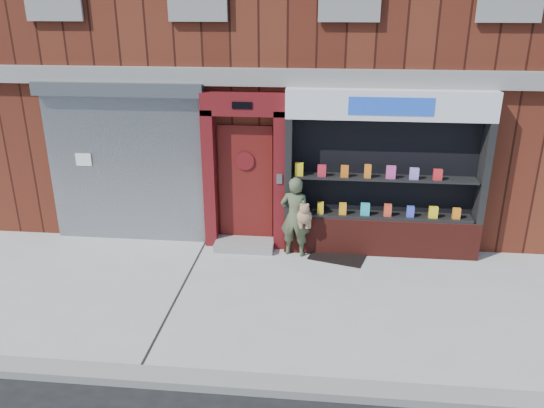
# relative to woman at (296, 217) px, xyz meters

# --- Properties ---
(ground) EXTENTS (80.00, 80.00, 0.00)m
(ground) POSITION_rel_woman_xyz_m (-0.22, -1.54, -0.75)
(ground) COLOR #9E9E99
(ground) RESTS_ON ground
(curb) EXTENTS (60.00, 0.30, 0.12)m
(curb) POSITION_rel_woman_xyz_m (-0.22, -3.69, -0.69)
(curb) COLOR gray
(curb) RESTS_ON ground
(building) EXTENTS (12.00, 8.16, 8.00)m
(building) POSITION_rel_woman_xyz_m (-0.22, 4.45, 3.25)
(building) COLOR #4A1B11
(building) RESTS_ON ground
(shutter_bay) EXTENTS (3.10, 0.30, 3.04)m
(shutter_bay) POSITION_rel_woman_xyz_m (-3.22, 0.39, 0.97)
(shutter_bay) COLOR gray
(shutter_bay) RESTS_ON ground
(red_door_bay) EXTENTS (1.52, 0.58, 2.90)m
(red_door_bay) POSITION_rel_woman_xyz_m (-0.97, 0.32, 0.71)
(red_door_bay) COLOR #5D1013
(red_door_bay) RESTS_ON ground
(pharmacy_bay) EXTENTS (3.50, 0.41, 3.00)m
(pharmacy_bay) POSITION_rel_woman_xyz_m (1.53, 0.27, 0.62)
(pharmacy_bay) COLOR #5D1D16
(pharmacy_bay) RESTS_ON ground
(woman) EXTENTS (0.61, 0.45, 1.49)m
(woman) POSITION_rel_woman_xyz_m (0.00, 0.00, 0.00)
(woman) COLOR #4A5538
(woman) RESTS_ON ground
(doormat) EXTENTS (1.12, 0.92, 0.02)m
(doormat) POSITION_rel_woman_xyz_m (0.79, 0.01, -0.74)
(doormat) COLOR black
(doormat) RESTS_ON ground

